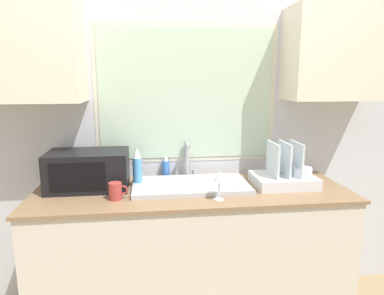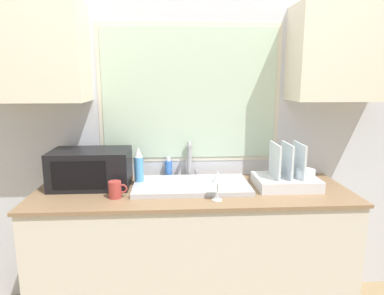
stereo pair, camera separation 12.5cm
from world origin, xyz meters
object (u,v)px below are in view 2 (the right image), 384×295
(faucet, at_px, (190,157))
(spray_bottle, at_px, (139,167))
(dish_rack, at_px, (287,178))
(wine_glass, at_px, (218,178))
(mug_near_sink, at_px, (115,190))
(microwave, at_px, (91,168))
(soap_bottle, at_px, (168,168))

(faucet, bearing_deg, spray_bottle, -156.41)
(dish_rack, distance_m, wine_glass, 0.54)
(mug_near_sink, bearing_deg, dish_rack, 7.12)
(microwave, xyz_separation_m, mug_near_sink, (0.19, -0.23, -0.07))
(mug_near_sink, distance_m, wine_glass, 0.61)
(wine_glass, bearing_deg, soap_bottle, 120.34)
(dish_rack, xyz_separation_m, soap_bottle, (-0.77, 0.27, 0.00))
(microwave, relative_size, soap_bottle, 3.29)
(mug_near_sink, relative_size, wine_glass, 0.63)
(faucet, relative_size, soap_bottle, 1.74)
(faucet, bearing_deg, wine_glass, -73.99)
(faucet, xyz_separation_m, microwave, (-0.65, -0.15, -0.03))
(spray_bottle, distance_m, mug_near_sink, 0.27)
(microwave, distance_m, wine_glass, 0.85)
(dish_rack, bearing_deg, wine_glass, -156.26)
(microwave, distance_m, soap_bottle, 0.53)
(dish_rack, distance_m, mug_near_sink, 1.09)
(faucet, height_order, spray_bottle, faucet)
(spray_bottle, xyz_separation_m, mug_near_sink, (-0.12, -0.23, -0.07))
(faucet, height_order, soap_bottle, faucet)
(mug_near_sink, xyz_separation_m, wine_glass, (0.60, -0.08, 0.08))
(wine_glass, bearing_deg, microwave, 158.34)
(dish_rack, relative_size, wine_glass, 2.25)
(microwave, bearing_deg, mug_near_sink, -50.83)
(microwave, bearing_deg, dish_rack, -4.44)
(spray_bottle, height_order, soap_bottle, spray_bottle)
(soap_bottle, distance_m, mug_near_sink, 0.51)
(soap_bottle, relative_size, wine_glass, 0.87)
(faucet, height_order, wine_glass, faucet)
(faucet, relative_size, mug_near_sink, 2.37)
(mug_near_sink, bearing_deg, wine_glass, -7.50)
(spray_bottle, bearing_deg, microwave, 179.65)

